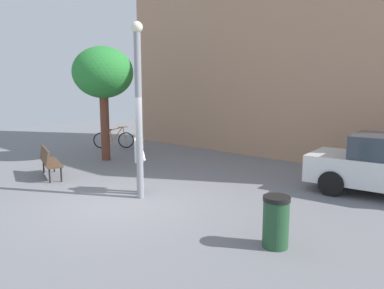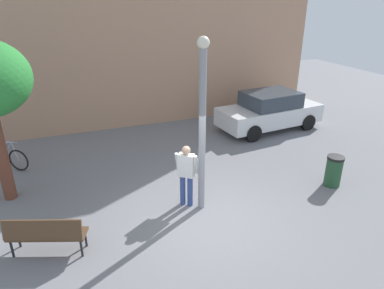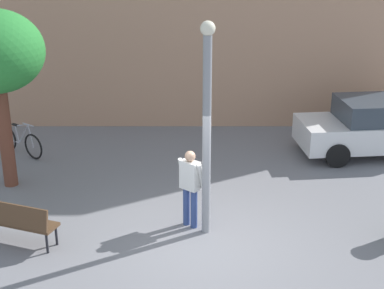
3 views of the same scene
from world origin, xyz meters
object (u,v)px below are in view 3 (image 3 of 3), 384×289
person_by_lamppost (188,183)px  bicycle_silver (18,142)px  lamppost (205,122)px  parked_car_white (375,126)px  park_bench (14,220)px

person_by_lamppost → bicycle_silver: size_ratio=1.13×
bicycle_silver → lamppost: bearing=-40.4°
bicycle_silver → person_by_lamppost: bearing=-40.6°
lamppost → bicycle_silver: size_ratio=2.88×
lamppost → bicycle_silver: (-4.96, 4.22, -1.97)m
person_by_lamppost → bicycle_silver: bearing=139.4°
lamppost → parked_car_white: 6.60m
person_by_lamppost → park_bench: size_ratio=1.00×
person_by_lamppost → parked_car_white: (5.06, 4.07, -0.19)m
person_by_lamppost → parked_car_white: 6.49m
person_by_lamppost → lamppost: bearing=-37.5°
parked_car_white → lamppost: bearing=-137.7°
lamppost → park_bench: lamppost is taller
lamppost → park_bench: bearing=-172.3°
park_bench → person_by_lamppost: bearing=12.5°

